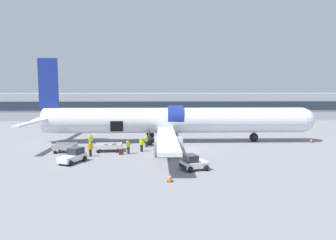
{
  "coord_description": "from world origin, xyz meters",
  "views": [
    {
      "loc": [
        -3.22,
        -36.38,
        7.38
      ],
      "look_at": [
        -2.03,
        1.73,
        3.52
      ],
      "focal_mm": 32.0,
      "sensor_mm": 36.0,
      "label": 1
    }
  ],
  "objects": [
    {
      "name": "safety_cone_wingtip",
      "position": [
        -0.86,
        -3.38,
        0.37
      ],
      "size": [
        0.56,
        0.56,
        0.79
      ],
      "color": "black",
      "rests_on": "ground_plane"
    },
    {
      "name": "safety_cone_nose",
      "position": [
        18.23,
        4.55,
        0.36
      ],
      "size": [
        0.51,
        0.51,
        0.76
      ],
      "color": "black",
      "rests_on": "ground_plane"
    },
    {
      "name": "terminal_strip",
      "position": [
        0.0,
        40.32,
        3.25
      ],
      "size": [
        97.14,
        11.73,
        6.5
      ],
      "color": "#9EA3AD",
      "rests_on": "ground_plane"
    },
    {
      "name": "ground_crew_helper",
      "position": [
        -11.91,
        1.55,
        0.95
      ],
      "size": [
        0.58,
        0.58,
        1.8
      ],
      "color": "#2D2D33",
      "rests_on": "ground_plane"
    },
    {
      "name": "baggage_cart_loading",
      "position": [
        -9.15,
        -0.7,
        0.47
      ],
      "size": [
        4.14,
        2.38,
        0.94
      ],
      "color": "silver",
      "rests_on": "ground_plane"
    },
    {
      "name": "ground_plane",
      "position": [
        0.0,
        0.0,
        0.0
      ],
      "size": [
        500.0,
        500.0,
        0.0
      ],
      "primitive_type": "plane",
      "color": "gray"
    },
    {
      "name": "airplane",
      "position": [
        -1.38,
        5.56,
        3.0
      ],
      "size": [
        40.11,
        36.31,
        11.7
      ],
      "color": "white",
      "rests_on": "ground_plane"
    },
    {
      "name": "ground_crew_loader_a",
      "position": [
        -4.82,
        1.79,
        0.85
      ],
      "size": [
        0.52,
        0.52,
        1.62
      ],
      "color": "#1E2338",
      "rests_on": "ground_plane"
    },
    {
      "name": "baggage_tug_mid",
      "position": [
        -0.02,
        -9.28,
        0.61
      ],
      "size": [
        2.79,
        2.56,
        1.42
      ],
      "color": "white",
      "rests_on": "ground_plane"
    },
    {
      "name": "safety_cone_engine_left",
      "position": [
        -2.32,
        -12.86,
        0.34
      ],
      "size": [
        0.47,
        0.47,
        0.73
      ],
      "color": "black",
      "rests_on": "ground_plane"
    },
    {
      "name": "ground_crew_supervisor",
      "position": [
        -5.29,
        -1.02,
        0.91
      ],
      "size": [
        0.59,
        0.52,
        1.73
      ],
      "color": "black",
      "rests_on": "ground_plane"
    },
    {
      "name": "baggage_tug_lead",
      "position": [
        -11.91,
        -6.18,
        0.63
      ],
      "size": [
        2.54,
        3.47,
        1.47
      ],
      "color": "white",
      "rests_on": "ground_plane"
    },
    {
      "name": "baggage_cart_queued",
      "position": [
        -14.28,
        -1.1,
        0.5
      ],
      "size": [
        3.49,
        2.11,
        1.05
      ],
      "color": "#999BA0",
      "rests_on": "ground_plane"
    },
    {
      "name": "suitcase_on_tarmac_upright",
      "position": [
        -7.51,
        -2.67,
        0.26
      ],
      "size": [
        0.54,
        0.27,
        0.62
      ],
      "color": "#4C1E1E",
      "rests_on": "ground_plane"
    },
    {
      "name": "ground_crew_driver",
      "position": [
        -6.74,
        -2.29,
        0.91
      ],
      "size": [
        0.55,
        0.55,
        1.74
      ],
      "color": "#2D2D33",
      "rests_on": "ground_plane"
    },
    {
      "name": "ground_crew_loader_b",
      "position": [
        -10.82,
        -3.47,
        0.87
      ],
      "size": [
        0.57,
        0.49,
        1.66
      ],
      "color": "black",
      "rests_on": "ground_plane"
    }
  ]
}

